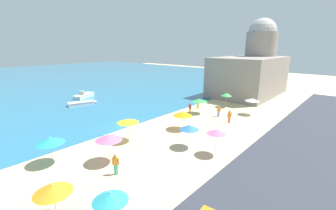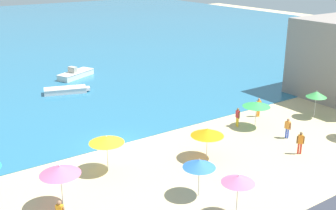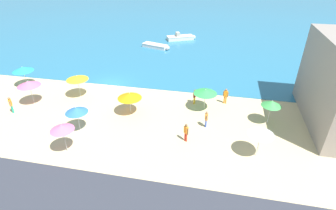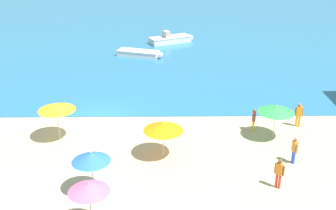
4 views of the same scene
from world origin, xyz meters
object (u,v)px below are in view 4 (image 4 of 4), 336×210
Objects in this scene: beach_umbrella_9 at (57,107)px; bather_0 at (299,114)px; beach_umbrella_6 at (163,126)px; beach_umbrella_7 at (89,188)px; beach_umbrella_8 at (276,109)px; skiff_nearshore at (170,39)px; bather_3 at (254,119)px; beach_umbrella_5 at (91,157)px; bather_2 at (279,172)px; skiff_offshore at (139,53)px; bather_4 at (295,149)px.

beach_umbrella_9 is 16.10m from bather_0.
beach_umbrella_7 is (-3.27, -6.56, 0.31)m from beach_umbrella_6.
beach_umbrella_6 is 7.52m from beach_umbrella_8.
beach_umbrella_7 reaches higher than skiff_nearshore.
beach_umbrella_8 reaches higher than bather_0.
beach_umbrella_7 is 1.57× the size of bather_3.
beach_umbrella_5 reaches higher than beach_umbrella_6.
bather_2 is at bearing 19.18° from beach_umbrella_7.
bather_0 is 20.29m from skiff_offshore.
bather_0 reaches higher than bather_4.
beach_umbrella_7 reaches higher than skiff_offshore.
bather_0 is at bearing -69.02° from skiff_nearshore.
skiff_nearshore is (4.52, 29.41, -1.69)m from beach_umbrella_5.
bather_2 is at bearing -121.75° from bather_4.
skiff_nearshore is at bearing 104.14° from bather_4.
skiff_offshore is (1.15, 24.11, -1.80)m from beach_umbrella_5.
beach_umbrella_9 is at bearing 179.92° from beach_umbrella_8.
beach_umbrella_8 is 1.35× the size of bather_2.
bather_2 is 0.36× the size of skiff_offshore.
bather_3 is at bearing 110.73° from bather_4.
bather_4 is at bearing -109.33° from bather_0.
skiff_offshore is at bearing 115.33° from bather_4.
skiff_nearshore is at bearing 81.26° from beach_umbrella_5.
skiff_nearshore is (-8.37, 21.84, -0.53)m from bather_0.
skiff_offshore is at bearing 117.97° from beach_umbrella_8.
beach_umbrella_5 is 0.50× the size of skiff_offshore.
beach_umbrella_5 is 1.04× the size of beach_umbrella_6.
beach_umbrella_5 is 29.81m from skiff_nearshore.
beach_umbrella_6 reaches higher than skiff_nearshore.
beach_umbrella_5 is 5.16m from beach_umbrella_6.
beach_umbrella_7 is 1.02× the size of beach_umbrella_9.
bather_0 is at bearing -54.60° from skiff_offshore.
bather_0 is at bearing 22.96° from beach_umbrella_6.
beach_umbrella_7 is 9.97m from bather_2.
bather_2 is 2.90m from bather_4.
bather_4 is (-1.67, -4.76, -0.05)m from bather_0.
bather_2 reaches higher than bather_3.
bather_3 is (12.75, 0.97, -1.36)m from beach_umbrella_9.
beach_umbrella_9 is 13.99m from bather_2.
skiff_offshore is (4.21, 18.18, -1.94)m from beach_umbrella_9.
beach_umbrella_8 is at bearing -141.21° from bather_0.
bather_4 is at bearing 27.76° from beach_umbrella_7.
beach_umbrella_6 is at bearing -91.96° from skiff_nearshore.
bather_0 reaches higher than bather_3.
bather_0 is (12.53, 10.48, -1.35)m from beach_umbrella_7.
skiff_offshore is at bearing 116.37° from bather_3.
bather_2 reaches higher than skiff_nearshore.
beach_umbrella_5 is 6.67m from beach_umbrella_9.
beach_umbrella_7 reaches higher than beach_umbrella_5.
beach_umbrella_8 is 2.88m from bather_0.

